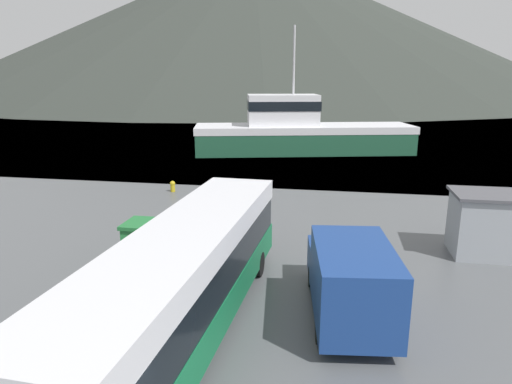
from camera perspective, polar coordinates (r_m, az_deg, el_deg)
name	(u,v)px	position (r m, az deg, el deg)	size (l,w,h in m)	color
water_surface	(327,99)	(148.64, 8.91, 11.47)	(240.00, 240.00, 0.00)	#475B6B
hill_backdrop	(254,24)	(179.38, -0.22, 20.25)	(218.39, 218.39, 50.90)	#2D332D
tour_bus	(186,278)	(12.74, -8.79, -10.53)	(2.98, 12.68, 3.17)	#146B3D
delivery_van	(350,278)	(14.05, 11.67, -10.44)	(2.83, 5.84, 2.44)	navy
fishing_boat	(299,131)	(43.48, 5.44, 7.59)	(20.92, 9.75, 11.47)	#1E5138
storage_bin	(144,239)	(18.90, -13.88, -5.75)	(1.41, 1.53, 1.47)	#287F3D
dock_kiosk	(485,224)	(20.62, 26.73, -3.58)	(2.72, 2.34, 2.60)	#93999E
mooring_bollard	(173,186)	(29.15, -10.38, 0.76)	(0.33, 0.33, 0.69)	#B29919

